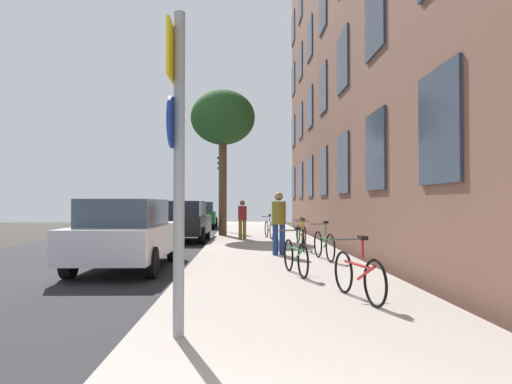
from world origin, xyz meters
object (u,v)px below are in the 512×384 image
Objects in this scene: bicycle_1 at (296,256)px; sign_post at (177,148)px; car_2 at (201,215)px; bicycle_2 at (324,244)px; bicycle_5 at (269,229)px; pedestrian_1 at (242,217)px; pedestrian_0 at (279,219)px; bicycle_0 at (358,274)px; bicycle_3 at (303,238)px; traffic_light at (222,179)px; car_1 at (184,221)px; tree_near at (223,119)px; car_0 at (127,233)px; bicycle_4 at (301,233)px.

sign_post is at bearing -112.74° from bicycle_1.
sign_post is 0.85× the size of car_2.
bicycle_1 is 2.60m from bicycle_2.
pedestrian_1 reaches higher than bicycle_5.
car_2 is at bearing 102.63° from pedestrian_0.
bicycle_3 is at bearing 89.01° from bicycle_0.
traffic_light is 5.44m from car_1.
bicycle_5 is 6.13m from pedestrian_0.
bicycle_3 is (0.78, 4.80, 0.00)m from bicycle_1.
car_1 is (-4.19, 4.68, 0.34)m from bicycle_3.
tree_near is (0.15, -2.94, 2.50)m from traffic_light.
car_0 is (-2.69, -7.64, -0.15)m from pedestrian_1.
bicycle_0 is 12.56m from car_1.
pedestrian_1 is (-1.00, 5.86, -0.11)m from pedestrian_0.
car_2 is at bearing 94.57° from sign_post.
bicycle_3 is at bearing -81.01° from bicycle_5.
bicycle_5 is 8.74m from car_0.
bicycle_1 is 0.97× the size of bicycle_2.
bicycle_1 is at bearing -70.20° from car_1.
bicycle_2 is at bearing -73.57° from pedestrian_1.
bicycle_3 is 0.97× the size of pedestrian_0.
bicycle_0 is at bearing -80.73° from traffic_light.
tree_near is 1.44× the size of car_0.
bicycle_2 is at bearing -84.89° from bicycle_3.
bicycle_3 is at bearing -73.35° from traffic_light.
bicycle_4 is 0.36× the size of car_0.
bicycle_4 is (2.96, -4.24, -4.82)m from tree_near.
car_0 is (-1.99, 5.92, -1.29)m from sign_post.
bicycle_2 reaches higher than bicycle_4.
tree_near reaches higher than sign_post.
bicycle_3 is 4.94m from pedestrian_1.
pedestrian_1 is (0.69, 13.55, -1.14)m from sign_post.
sign_post reaches higher than bicycle_2.
car_2 is (-3.66, 19.56, 0.35)m from bicycle_1.
bicycle_0 is 9.61m from bicycle_4.
bicycle_1 reaches higher than bicycle_4.
bicycle_1 is (2.09, -14.38, -2.30)m from traffic_light.
traffic_light is 2.56× the size of pedestrian_1.
traffic_light reaches higher than bicycle_5.
bicycle_4 is (3.11, -7.18, -2.32)m from traffic_light.
bicycle_5 is at bearing 98.99° from bicycle_3.
bicycle_0 is (2.41, 1.79, -1.64)m from sign_post.
bicycle_0 is 6.04m from car_0.
bicycle_0 is 0.41× the size of car_1.
traffic_light reaches higher than bicycle_4.
car_0 reaches higher than bicycle_4.
bicycle_3 reaches higher than bicycle_4.
bicycle_2 is 7.26m from bicycle_5.
traffic_light is 5.70m from bicycle_5.
car_2 is (-3.67, 9.96, 0.34)m from bicycle_5.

